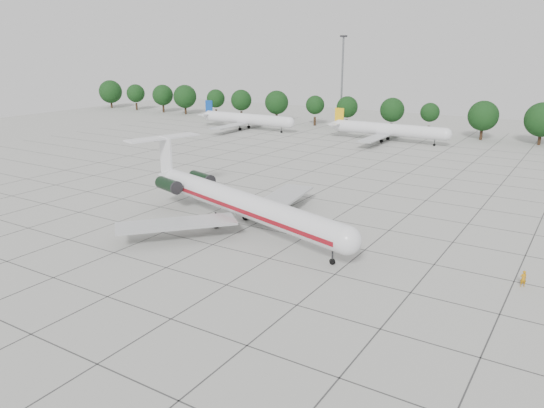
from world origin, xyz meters
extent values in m
plane|color=#AAAAA3|center=(0.00, 0.00, 0.00)|extent=(260.00, 260.00, 0.00)
cube|color=#383838|center=(0.00, 15.00, 0.01)|extent=(170.00, 170.00, 0.02)
cylinder|color=silver|center=(0.02, -1.38, 3.34)|extent=(33.81, 12.99, 3.15)
sphere|color=silver|center=(16.46, -6.37, 3.34)|extent=(3.15, 3.15, 3.15)
cone|color=silver|center=(-18.71, 4.30, 3.34)|extent=(5.48, 4.40, 3.15)
cube|color=maroon|center=(0.48, 0.15, 3.10)|extent=(32.00, 9.75, 0.53)
cube|color=maroon|center=(-0.45, -2.91, 3.10)|extent=(32.00, 9.75, 0.53)
cube|color=#B7BABC|center=(0.23, 7.54, 2.05)|extent=(6.37, 14.80, 0.29)
cube|color=#B7BABC|center=(-4.76, -8.91, 2.05)|extent=(12.83, 13.60, 0.29)
cube|color=black|center=(-12.61, 4.69, 3.63)|extent=(2.37, 1.80, 0.24)
cylinder|color=black|center=(-12.41, 5.33, 3.63)|extent=(4.91, 3.07, 1.81)
cube|color=black|center=(-13.86, 0.58, 3.63)|extent=(2.37, 1.80, 0.24)
cylinder|color=black|center=(-14.05, -0.06, 3.63)|extent=(4.91, 3.07, 1.81)
cube|color=silver|center=(-18.26, 4.16, 6.68)|extent=(3.00, 1.14, 5.73)
cube|color=silver|center=(-18.90, 4.36, 9.36)|extent=(6.07, 11.80, 0.21)
cylinder|color=black|center=(14.64, -5.81, 0.91)|extent=(0.24, 0.24, 1.81)
cylinder|color=black|center=(14.64, -5.81, 0.33)|extent=(0.72, 0.45, 0.67)
cylinder|color=black|center=(-2.00, 1.83, 1.24)|extent=(0.29, 0.29, 1.72)
cylinder|color=black|center=(-2.00, 1.83, 0.48)|extent=(1.08, 0.83, 0.95)
cylinder|color=black|center=(-3.45, -2.92, 1.24)|extent=(0.29, 0.29, 1.72)
cylinder|color=black|center=(-3.45, -2.92, 0.48)|extent=(1.08, 0.83, 0.95)
imported|color=#BA770A|center=(32.86, -0.84, 0.85)|extent=(0.74, 0.65, 1.70)
cylinder|color=silver|center=(-47.38, 67.85, 3.00)|extent=(27.20, 3.00, 3.00)
cube|color=#B7BABC|center=(-48.38, 67.85, 1.80)|extent=(3.50, 27.20, 0.25)
cube|color=#0B3A97|center=(-60.82, 67.85, 5.60)|extent=(2.40, 0.25, 3.60)
cylinder|color=black|center=(-48.38, 70.05, 0.40)|extent=(0.80, 0.45, 0.80)
cylinder|color=black|center=(-48.38, 65.65, 0.40)|extent=(0.80, 0.45, 0.80)
cylinder|color=silver|center=(-6.94, 70.27, 3.00)|extent=(27.20, 3.00, 3.00)
cube|color=#B7BABC|center=(-7.94, 70.27, 1.80)|extent=(3.50, 27.20, 0.25)
cube|color=#F0B20E|center=(-20.38, 70.27, 5.60)|extent=(2.40, 0.25, 3.60)
cylinder|color=black|center=(-7.94, 72.47, 0.40)|extent=(0.80, 0.45, 0.80)
cylinder|color=black|center=(-7.94, 68.07, 0.40)|extent=(0.80, 0.45, 0.80)
cylinder|color=#332114|center=(-121.40, 85.00, 1.25)|extent=(0.70, 0.70, 2.50)
sphere|color=black|center=(-121.40, 85.00, 6.00)|extent=(8.44, 8.44, 8.44)
cylinder|color=#332114|center=(-108.21, 85.00, 1.25)|extent=(0.70, 0.70, 2.50)
sphere|color=black|center=(-108.21, 85.00, 6.00)|extent=(6.44, 6.44, 6.44)
cylinder|color=#332114|center=(-95.02, 85.00, 1.25)|extent=(0.70, 0.70, 2.50)
sphere|color=black|center=(-95.02, 85.00, 6.00)|extent=(7.14, 7.14, 7.14)
cylinder|color=#332114|center=(-84.83, 85.00, 1.25)|extent=(0.70, 0.70, 2.50)
sphere|color=black|center=(-84.83, 85.00, 6.00)|extent=(7.79, 7.79, 7.79)
cylinder|color=#332114|center=(-71.64, 85.00, 1.25)|extent=(0.70, 0.70, 2.50)
sphere|color=black|center=(-71.64, 85.00, 6.00)|extent=(5.94, 5.94, 5.94)
cylinder|color=#332114|center=(-61.45, 85.00, 1.25)|extent=(0.70, 0.70, 2.50)
sphere|color=black|center=(-61.45, 85.00, 6.00)|extent=(6.57, 6.57, 6.57)
cylinder|color=#332114|center=(-48.26, 85.00, 1.25)|extent=(0.70, 0.70, 2.50)
sphere|color=black|center=(-48.26, 85.00, 6.00)|extent=(7.15, 7.15, 7.15)
cylinder|color=#332114|center=(-35.07, 85.00, 1.25)|extent=(0.70, 0.70, 2.50)
sphere|color=black|center=(-35.07, 85.00, 6.00)|extent=(5.43, 5.43, 5.43)
cylinder|color=#332114|center=(-24.88, 85.00, 1.25)|extent=(0.70, 0.70, 2.50)
sphere|color=black|center=(-24.88, 85.00, 6.00)|extent=(5.99, 5.99, 5.99)
cylinder|color=#332114|center=(-11.69, 85.00, 1.25)|extent=(0.70, 0.70, 2.50)
sphere|color=black|center=(-11.69, 85.00, 6.00)|extent=(6.50, 6.50, 6.50)
cylinder|color=#332114|center=(-1.50, 85.00, 1.25)|extent=(0.70, 0.70, 2.50)
sphere|color=black|center=(-1.50, 85.00, 6.00)|extent=(4.93, 4.93, 4.93)
cylinder|color=#332114|center=(11.69, 85.00, 1.25)|extent=(0.70, 0.70, 2.50)
sphere|color=black|center=(11.69, 85.00, 6.00)|extent=(7.40, 7.40, 7.40)
cylinder|color=#332114|center=(24.88, 85.00, 1.25)|extent=(0.70, 0.70, 2.50)
sphere|color=black|center=(24.88, 85.00, 6.00)|extent=(8.08, 8.08, 8.08)
cylinder|color=slate|center=(-30.00, 92.00, 12.50)|extent=(0.56, 0.56, 25.00)
cube|color=black|center=(-30.00, 92.00, 25.20)|extent=(1.60, 1.60, 0.50)
camera|label=1|loc=(37.21, -54.14, 22.75)|focal=35.00mm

